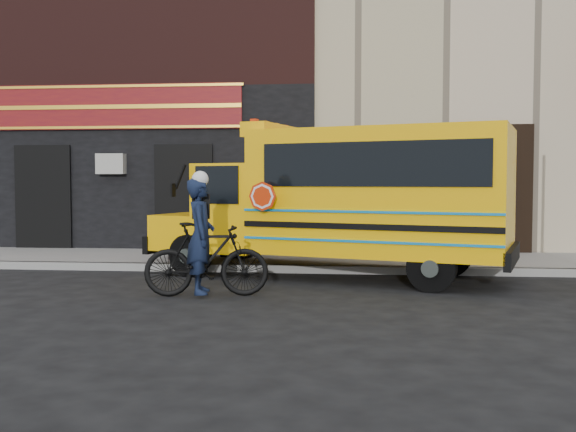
{
  "coord_description": "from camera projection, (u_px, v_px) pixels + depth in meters",
  "views": [
    {
      "loc": [
        0.92,
        -10.0,
        1.79
      ],
      "look_at": [
        -0.28,
        1.85,
        1.17
      ],
      "focal_mm": 40.0,
      "sensor_mm": 36.0,
      "label": 1
    }
  ],
  "objects": [
    {
      "name": "ground",
      "position": [
        294.0,
        296.0,
        10.13
      ],
      "size": [
        120.0,
        120.0,
        0.0
      ],
      "primitive_type": "plane",
      "color": "black",
      "rests_on": "ground"
    },
    {
      "name": "curb",
      "position": [
        306.0,
        269.0,
        12.7
      ],
      "size": [
        40.0,
        0.2,
        0.15
      ],
      "primitive_type": "cube",
      "color": "gray",
      "rests_on": "ground"
    },
    {
      "name": "sidewalk",
      "position": [
        311.0,
        260.0,
        14.2
      ],
      "size": [
        40.0,
        3.0,
        0.15
      ],
      "primitive_type": "cube",
      "color": "gray",
      "rests_on": "ground"
    },
    {
      "name": "building",
      "position": [
        323.0,
        45.0,
        20.2
      ],
      "size": [
        20.0,
        10.7,
        12.0
      ],
      "color": "#BFAC8F",
      "rests_on": "sidewalk"
    },
    {
      "name": "school_bus",
      "position": [
        347.0,
        198.0,
        11.99
      ],
      "size": [
        7.22,
        4.09,
        2.92
      ],
      "color": "black",
      "rests_on": "ground"
    },
    {
      "name": "bicycle",
      "position": [
        207.0,
        259.0,
        10.06
      ],
      "size": [
        2.01,
        0.85,
        1.17
      ],
      "primitive_type": "imported",
      "rotation": [
        0.0,
        0.0,
        1.73
      ],
      "color": "black",
      "rests_on": "ground"
    },
    {
      "name": "cyclist",
      "position": [
        201.0,
        239.0,
        10.04
      ],
      "size": [
        0.55,
        0.73,
        1.81
      ],
      "primitive_type": "imported",
      "rotation": [
        0.0,
        0.0,
        1.77
      ],
      "color": "#111A33",
      "rests_on": "ground"
    }
  ]
}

